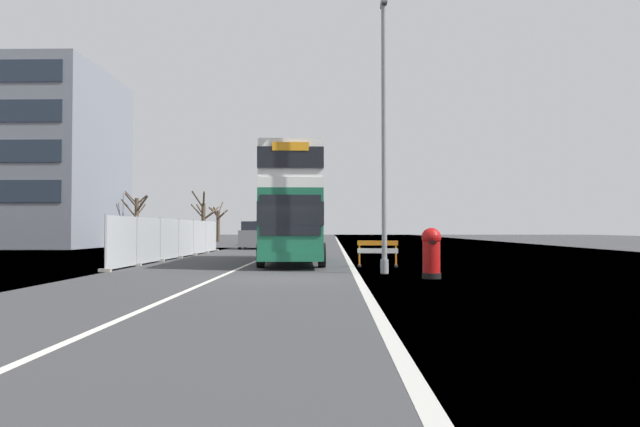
% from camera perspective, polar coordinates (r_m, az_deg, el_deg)
% --- Properties ---
extents(ground, '(140.00, 280.00, 0.10)m').
position_cam_1_polar(ground, '(18.86, -1.61, -6.40)').
color(ground, '#38383A').
extents(double_decker_bus, '(3.13, 10.92, 4.96)m').
position_cam_1_polar(double_decker_bus, '(27.19, -2.67, 0.77)').
color(double_decker_bus, '#196042').
rests_on(double_decker_bus, ground).
extents(lamppost_foreground, '(0.29, 0.70, 9.67)m').
position_cam_1_polar(lamppost_foreground, '(20.92, 6.23, 6.83)').
color(lamppost_foreground, gray).
rests_on(lamppost_foreground, ground).
extents(red_pillar_postbox, '(0.62, 0.62, 1.60)m').
position_cam_1_polar(red_pillar_postbox, '(18.88, 10.74, -3.56)').
color(red_pillar_postbox, black).
rests_on(red_pillar_postbox, ground).
extents(roadworks_barrier, '(1.67, 0.58, 1.08)m').
position_cam_1_polar(roadworks_barrier, '(24.34, 5.61, -3.59)').
color(roadworks_barrier, orange).
rests_on(roadworks_barrier, ground).
extents(construction_site_fence, '(0.44, 20.60, 2.12)m').
position_cam_1_polar(construction_site_fence, '(32.46, -13.56, -2.42)').
color(construction_site_fence, '#A8AAAD').
rests_on(construction_site_fence, ground).
extents(car_oncoming_near, '(2.05, 4.52, 2.14)m').
position_cam_1_polar(car_oncoming_near, '(46.59, -6.39, -2.17)').
color(car_oncoming_near, slate).
rests_on(car_oncoming_near, ground).
extents(car_receding_mid, '(2.10, 4.42, 2.30)m').
position_cam_1_polar(car_receding_mid, '(56.26, -5.27, -1.99)').
color(car_receding_mid, gray).
rests_on(car_receding_mid, ground).
extents(car_receding_far, '(2.01, 4.51, 2.16)m').
position_cam_1_polar(car_receding_far, '(62.44, -3.92, -1.98)').
color(car_receding_far, slate).
rests_on(car_receding_far, ground).
extents(bare_tree_far_verge_near, '(2.68, 3.06, 5.10)m').
position_cam_1_polar(bare_tree_far_verge_near, '(56.54, -17.35, -0.28)').
color(bare_tree_far_verge_near, '#4C3D2D').
rests_on(bare_tree_far_verge_near, ground).
extents(bare_tree_far_verge_mid, '(2.59, 3.65, 5.25)m').
position_cam_1_polar(bare_tree_far_verge_mid, '(58.51, -11.23, -0.50)').
color(bare_tree_far_verge_mid, '#4C3D2D').
rests_on(bare_tree_far_verge_mid, ground).
extents(bare_tree_far_verge_far, '(2.24, 2.83, 4.86)m').
position_cam_1_polar(bare_tree_far_verge_far, '(71.62, -9.85, -0.81)').
color(bare_tree_far_verge_far, '#4C3D2D').
rests_on(bare_tree_far_verge_far, ground).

